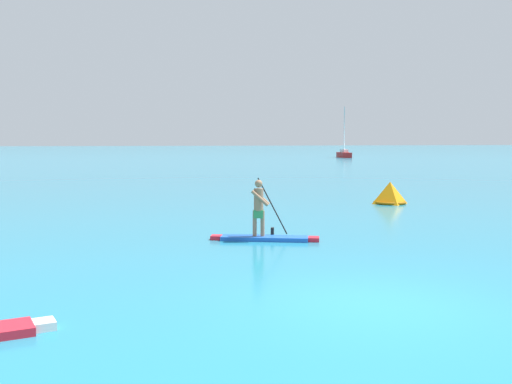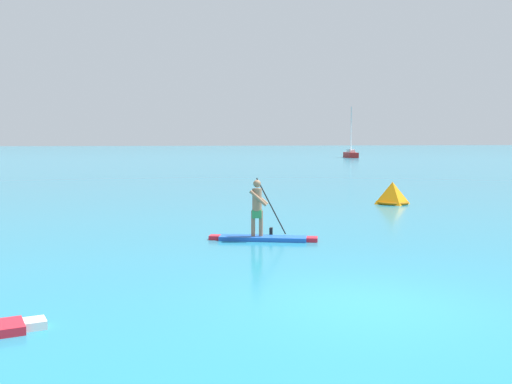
{
  "view_description": "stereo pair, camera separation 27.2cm",
  "coord_description": "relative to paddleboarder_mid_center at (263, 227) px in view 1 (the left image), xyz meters",
  "views": [
    {
      "loc": [
        -3.87,
        -9.2,
        2.78
      ],
      "look_at": [
        -0.16,
        9.56,
        1.05
      ],
      "focal_mm": 41.56,
      "sensor_mm": 36.0,
      "label": 1
    },
    {
      "loc": [
        -3.6,
        -9.25,
        2.78
      ],
      "look_at": [
        -0.16,
        9.56,
        1.05
      ],
      "focal_mm": 41.56,
      "sensor_mm": 36.0,
      "label": 2
    }
  ],
  "objects": [
    {
      "name": "ground",
      "position": [
        0.55,
        -6.52,
        -0.37
      ],
      "size": [
        440.0,
        440.0,
        0.0
      ],
      "primitive_type": "plane",
      "color": "teal"
    },
    {
      "name": "paddleboarder_mid_center",
      "position": [
        0.0,
        0.0,
        0.0
      ],
      "size": [
        2.95,
        1.25,
        1.72
      ],
      "rotation": [
        0.0,
        0.0,
        -0.3
      ],
      "color": "blue",
      "rests_on": "ground"
    },
    {
      "name": "race_marker_buoy",
      "position": [
        7.2,
        7.89,
        0.04
      ],
      "size": [
        1.39,
        1.39,
        0.95
      ],
      "color": "orange",
      "rests_on": "ground"
    },
    {
      "name": "sailboat_right_horizon",
      "position": [
        26.32,
        67.33,
        0.55
      ],
      "size": [
        1.84,
        4.71,
        7.44
      ],
      "rotation": [
        0.0,
        0.0,
        4.6
      ],
      "color": "#A51E1E",
      "rests_on": "ground"
    }
  ]
}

